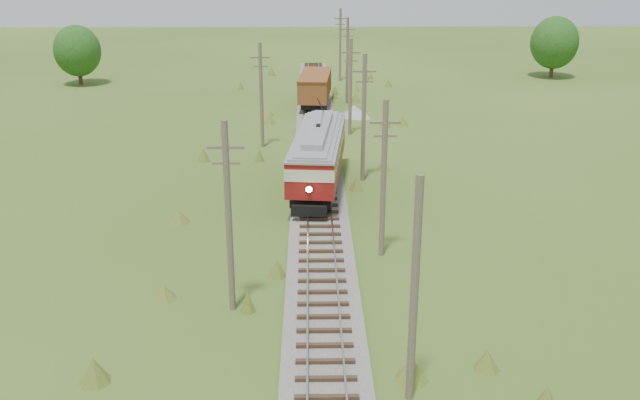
{
  "coord_description": "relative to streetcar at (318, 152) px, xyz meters",
  "views": [
    {
      "loc": [
        -0.59,
        -17.53,
        16.08
      ],
      "look_at": [
        0.0,
        21.03,
        2.11
      ],
      "focal_mm": 40.0,
      "sensor_mm": 36.0,
      "label": 1
    }
  ],
  "objects": [
    {
      "name": "utility_pole_r_1",
      "position": [
        3.1,
        -23.91,
        1.65
      ],
      "size": [
        0.3,
        0.3,
        8.8
      ],
      "color": "brown",
      "rests_on": "ground"
    },
    {
      "name": "utility_pole_r_6",
      "position": [
        3.2,
        41.09,
        1.73
      ],
      "size": [
        1.6,
        0.3,
        8.7
      ],
      "color": "brown",
      "rests_on": "ground"
    },
    {
      "name": "gravel_pile",
      "position": [
        3.91,
        21.88,
        -2.23
      ],
      "size": [
        3.04,
        3.22,
        1.11
      ],
      "color": "gray",
      "rests_on": "ground"
    },
    {
      "name": "tree_mid_b",
      "position": [
        30.0,
        43.09,
        1.58
      ],
      "size": [
        5.88,
        5.88,
        7.57
      ],
      "color": "#38281C",
      "rests_on": "ground"
    },
    {
      "name": "utility_pole_l_b",
      "position": [
        -4.5,
        11.09,
        1.67
      ],
      "size": [
        1.6,
        0.3,
        8.6
      ],
      "color": "brown",
      "rests_on": "ground"
    },
    {
      "name": "utility_pole_r_2",
      "position": [
        3.3,
        -10.91,
        1.67
      ],
      "size": [
        1.6,
        0.3,
        8.6
      ],
      "color": "brown",
      "rests_on": "ground"
    },
    {
      "name": "tree_mid_a",
      "position": [
        -28.0,
        39.09,
        1.27
      ],
      "size": [
        5.46,
        5.46,
        7.03
      ],
      "color": "#38281C",
      "rests_on": "ground"
    },
    {
      "name": "utility_pole_r_5",
      "position": [
        3.4,
        28.09,
        1.83
      ],
      "size": [
        1.6,
        0.3,
        8.9
      ],
      "color": "brown",
      "rests_on": "ground"
    },
    {
      "name": "streetcar",
      "position": [
        0.0,
        0.0,
        0.0
      ],
      "size": [
        4.29,
        13.2,
        5.98
      ],
      "rotation": [
        0.0,
        0.0,
        -0.1
      ],
      "color": "black",
      "rests_on": "ground"
    },
    {
      "name": "utility_pole_r_3",
      "position": [
        3.2,
        2.09,
        1.88
      ],
      "size": [
        1.6,
        0.3,
        9.0
      ],
      "color": "brown",
      "rests_on": "ground"
    },
    {
      "name": "gondola",
      "position": [
        0.0,
        25.85,
        -0.58
      ],
      "size": [
        3.61,
        9.16,
        2.97
      ],
      "rotation": [
        0.0,
        0.0,
        -0.08
      ],
      "color": "black",
      "rests_on": "ground"
    },
    {
      "name": "utility_pole_l_a",
      "position": [
        -4.2,
        -16.91,
        1.88
      ],
      "size": [
        1.6,
        0.3,
        9.0
      ],
      "color": "brown",
      "rests_on": "ground"
    },
    {
      "name": "railbed_main",
      "position": [
        0.0,
        5.09,
        -2.56
      ],
      "size": [
        3.6,
        96.0,
        0.57
      ],
      "color": "#605B54",
      "rests_on": "ground"
    },
    {
      "name": "utility_pole_r_4",
      "position": [
        3.0,
        15.09,
        1.57
      ],
      "size": [
        1.6,
        0.3,
        8.4
      ],
      "color": "brown",
      "rests_on": "ground"
    }
  ]
}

